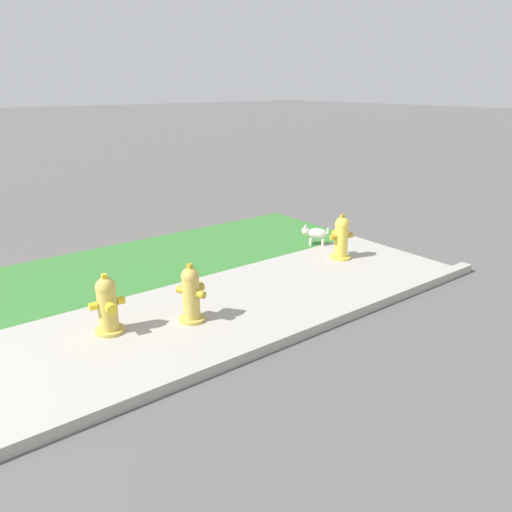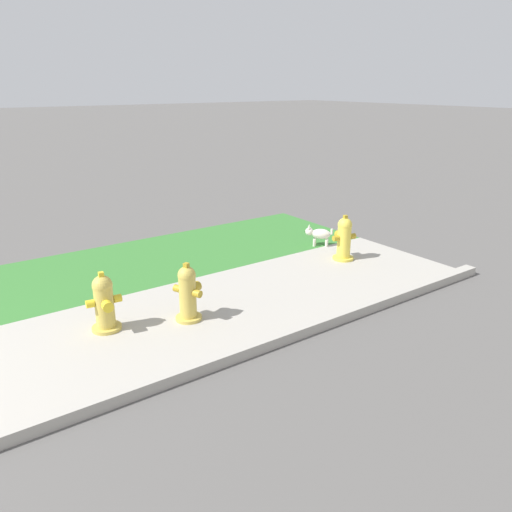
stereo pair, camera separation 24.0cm
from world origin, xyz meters
TOP-DOWN VIEW (x-y plane):
  - fire_hydrant_across_street at (4.83, -0.07)m, footprint 0.37×0.39m
  - fire_hydrant_by_grass_verge at (7.89, 0.41)m, footprint 0.41×0.38m
  - fire_hydrant_at_driveway at (3.93, 0.25)m, footprint 0.40×0.38m
  - small_white_dog at (8.06, 1.18)m, footprint 0.39×0.40m

SIDE VIEW (x-z plane):
  - small_white_dog at x=8.06m, z-range 0.03..0.40m
  - fire_hydrant_at_driveway at x=3.93m, z-range -0.02..0.70m
  - fire_hydrant_across_street at x=4.83m, z-range -0.02..0.71m
  - fire_hydrant_by_grass_verge at x=7.89m, z-range -0.02..0.73m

